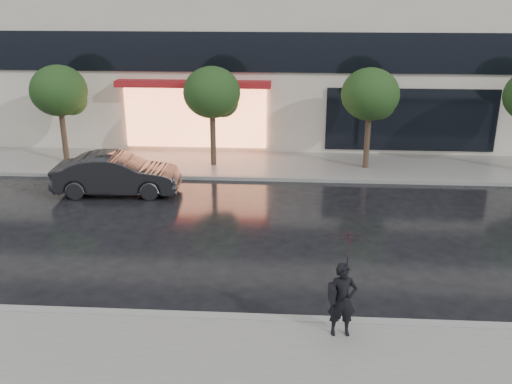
{
  "coord_description": "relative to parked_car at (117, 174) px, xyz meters",
  "views": [
    {
      "loc": [
        0.09,
        -11.6,
        6.88
      ],
      "look_at": [
        -0.88,
        3.38,
        1.4
      ],
      "focal_mm": 40.0,
      "sensor_mm": 36.0,
      "label": 1
    }
  ],
  "objects": [
    {
      "name": "tree_mid_west",
      "position": [
        2.98,
        3.27,
        2.21
      ],
      "size": [
        2.2,
        2.2,
        3.99
      ],
      "color": "#33261C",
      "rests_on": "ground"
    },
    {
      "name": "tree_mid_east",
      "position": [
        8.98,
        3.27,
        2.21
      ],
      "size": [
        2.2,
        2.2,
        3.99
      ],
      "color": "#33261C",
      "rests_on": "ground"
    },
    {
      "name": "curb_near",
      "position": [
        5.92,
        -7.76,
        -0.64
      ],
      "size": [
        60.0,
        0.25,
        0.14
      ],
      "primitive_type": "cube",
      "color": "gray",
      "rests_on": "ground"
    },
    {
      "name": "tree_far_west",
      "position": [
        -3.02,
        3.27,
        2.21
      ],
      "size": [
        2.2,
        2.2,
        3.99
      ],
      "color": "#33261C",
      "rests_on": "ground"
    },
    {
      "name": "parked_car",
      "position": [
        0.0,
        0.0,
        0.0
      ],
      "size": [
        4.36,
        1.72,
        1.41
      ],
      "primitive_type": "imported",
      "rotation": [
        0.0,
        0.0,
        1.62
      ],
      "color": "black",
      "rests_on": "ground"
    },
    {
      "name": "sidewalk_far",
      "position": [
        5.92,
        3.49,
        -0.65
      ],
      "size": [
        60.0,
        3.5,
        0.12
      ],
      "primitive_type": "cube",
      "color": "slate",
      "rests_on": "ground"
    },
    {
      "name": "curb_far",
      "position": [
        5.92,
        1.74,
        -0.64
      ],
      "size": [
        60.0,
        0.25,
        0.14
      ],
      "primitive_type": "cube",
      "color": "gray",
      "rests_on": "ground"
    },
    {
      "name": "pedestrian_with_umbrella",
      "position": [
        7.13,
        -8.25,
        0.94
      ],
      "size": [
        1.04,
        1.06,
        2.29
      ],
      "rotation": [
        0.0,
        0.0,
        0.1
      ],
      "color": "black",
      "rests_on": "sidewalk_near"
    },
    {
      "name": "ground",
      "position": [
        5.92,
        -6.76,
        -0.71
      ],
      "size": [
        120.0,
        120.0,
        0.0
      ],
      "primitive_type": "plane",
      "color": "black",
      "rests_on": "ground"
    }
  ]
}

